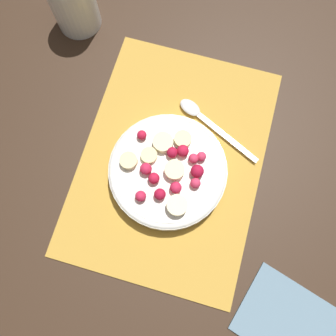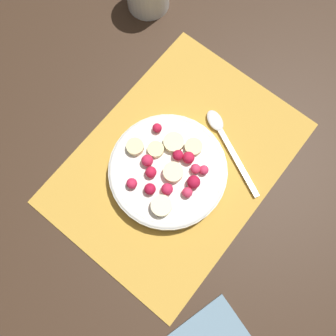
# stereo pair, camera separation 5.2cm
# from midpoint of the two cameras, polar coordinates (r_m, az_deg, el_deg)

# --- Properties ---
(ground_plane) EXTENTS (3.00, 3.00, 0.00)m
(ground_plane) POSITION_cam_midpoint_polar(r_m,az_deg,el_deg) (0.57, 4.20, 0.44)
(ground_plane) COLOR #382619
(placemat) EXTENTS (0.42, 0.30, 0.01)m
(placemat) POSITION_cam_midpoint_polar(r_m,az_deg,el_deg) (0.56, 4.23, 0.52)
(placemat) COLOR gold
(placemat) RESTS_ON ground_plane
(fruit_bowl) EXTENTS (0.19, 0.19, 0.05)m
(fruit_bowl) POSITION_cam_midpoint_polar(r_m,az_deg,el_deg) (0.54, 2.73, -1.01)
(fruit_bowl) COLOR silver
(fruit_bowl) RESTS_ON placemat
(spoon) EXTENTS (0.09, 0.16, 0.01)m
(spoon) POSITION_cam_midpoint_polar(r_m,az_deg,el_deg) (0.58, 12.12, 5.07)
(spoon) COLOR silver
(spoon) RESTS_ON placemat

